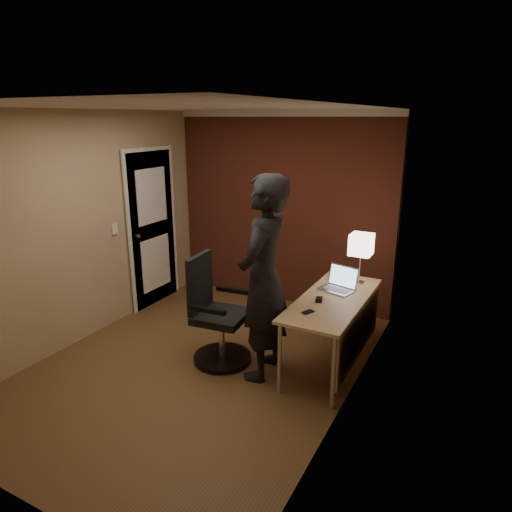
# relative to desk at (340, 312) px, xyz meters

# --- Properties ---
(room) EXTENTS (4.00, 4.00, 4.00)m
(room) POSITION_rel_desk_xyz_m (-1.53, 0.96, 0.77)
(room) COLOR brown
(room) RESTS_ON ground
(desk) EXTENTS (0.60, 1.50, 0.73)m
(desk) POSITION_rel_desk_xyz_m (0.00, 0.00, 0.00)
(desk) COLOR #D8AF7C
(desk) RESTS_ON ground
(desk_lamp) EXTENTS (0.22, 0.22, 0.54)m
(desk_lamp) POSITION_rel_desk_xyz_m (0.03, 0.53, 0.55)
(desk_lamp) COLOR silver
(desk_lamp) RESTS_ON desk
(laptop) EXTENTS (0.38, 0.33, 0.23)m
(laptop) POSITION_rel_desk_xyz_m (-0.09, 0.26, 0.19)
(laptop) COLOR silver
(laptop) RESTS_ON desk
(mouse) EXTENTS (0.08, 0.11, 0.03)m
(mouse) POSITION_rel_desk_xyz_m (-0.17, -0.14, 0.14)
(mouse) COLOR black
(mouse) RESTS_ON desk
(phone) EXTENTS (0.10, 0.13, 0.01)m
(phone) POSITION_rel_desk_xyz_m (-0.16, -0.43, 0.13)
(phone) COLOR black
(phone) RESTS_ON desk
(office_chair) EXTENTS (0.59, 0.64, 1.09)m
(office_chair) POSITION_rel_desk_xyz_m (-1.15, -0.44, -0.12)
(office_chair) COLOR black
(office_chair) RESTS_ON ground
(person) EXTENTS (0.54, 0.76, 1.95)m
(person) POSITION_rel_desk_xyz_m (-0.61, -0.44, 0.37)
(person) COLOR black
(person) RESTS_ON ground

